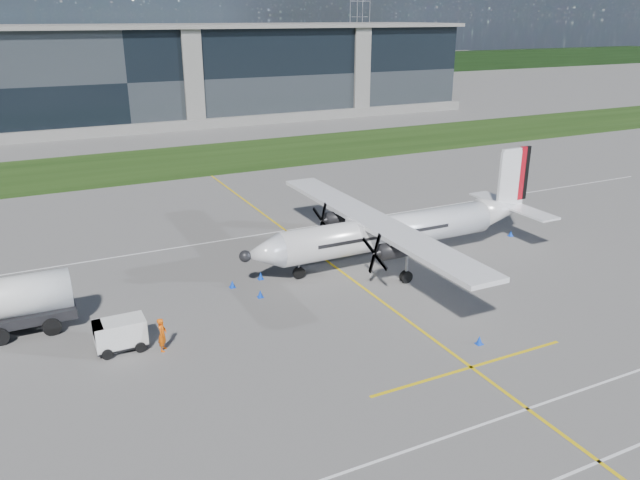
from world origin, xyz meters
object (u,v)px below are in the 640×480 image
Objects in this scene: pylon_east at (360,22)px; safety_cone_nose_port at (260,294)px; turboprop_aircraft at (399,212)px; baggage_tug at (120,335)px; safety_cone_fwd at (232,284)px; safety_cone_tail at (511,233)px; safety_cone_nose_stbd at (261,276)px; ground_crew_person at (162,332)px; safety_cone_portwing at (479,340)px.

pylon_east is 60.00× the size of safety_cone_nose_port.
turboprop_aircraft is 12.04m from safety_cone_nose_port.
baggage_tug is 9.47m from safety_cone_fwd.
safety_cone_tail is at bearing 4.92° from safety_cone_nose_port.
ground_crew_person is at bearing -140.73° from safety_cone_nose_stbd.
turboprop_aircraft is at bearing -118.59° from pylon_east.
safety_cone_tail is at bearing -0.75° from safety_cone_fwd.
ground_crew_person is 10.57m from safety_cone_nose_stbd.
safety_cone_nose_stbd and safety_cone_nose_port have the same top height.
pylon_east is 1.21× the size of turboprop_aircraft.
ground_crew_person reaches higher than safety_cone_portwing.
baggage_tug reaches higher than safety_cone_nose_port.
safety_cone_portwing is (-2.83, -12.60, -3.46)m from turboprop_aircraft.
pylon_east reaches higher than baggage_tug.
turboprop_aircraft is 49.49× the size of safety_cone_portwing.
ground_crew_person is at bearing -133.89° from safety_cone_fwd.
safety_cone_nose_port is at bearing -32.65° from ground_crew_person.
pylon_east is 176.38m from baggage_tug.
safety_cone_portwing is at bearing -85.86° from ground_crew_person.
safety_cone_fwd is at bearing 116.18° from safety_cone_nose_port.
safety_cone_portwing is (17.66, -8.13, -0.60)m from baggage_tug.
safety_cone_nose_stbd is at bearing -121.91° from pylon_east.
safety_cone_tail is at bearing -2.05° from safety_cone_nose_stbd.
turboprop_aircraft reaches higher than safety_cone_nose_port.
baggage_tug is at bearing -162.75° from safety_cone_nose_port.
safety_cone_nose_stbd and safety_cone_fwd have the same top height.
safety_cone_portwing is 16.38m from safety_cone_fwd.
turboprop_aircraft is 13.36m from safety_cone_portwing.
pylon_east reaches higher than safety_cone_tail.
safety_cone_nose_port is 1.00× the size of safety_cone_fwd.
baggage_tug is 1.31× the size of ground_crew_person.
safety_cone_portwing is (7.51, -13.66, 0.00)m from safety_cone_nose_stbd.
safety_cone_fwd is at bearing -168.13° from safety_cone_nose_stbd.
baggage_tug is 5.68× the size of safety_cone_tail.
baggage_tug is 2.31m from ground_crew_person.
safety_cone_fwd is at bearing 126.29° from safety_cone_portwing.
safety_cone_tail is (11.16, 0.30, -3.46)m from turboprop_aircraft.
safety_cone_nose_stbd is 1.00× the size of safety_cone_fwd.
safety_cone_portwing is 1.00× the size of safety_cone_tail.
ground_crew_person is (-95.73, -147.29, -13.92)m from pylon_east.
turboprop_aircraft is 21.16m from baggage_tug.
safety_cone_nose_port and safety_cone_fwd have the same top height.
safety_cone_portwing is 13.91m from safety_cone_nose_port.
ground_crew_person is 8.16m from safety_cone_nose_port.
safety_cone_fwd is (-2.18, -0.46, 0.00)m from safety_cone_nose_stbd.
safety_cone_portwing is at bearing -61.20° from safety_cone_nose_stbd.
turboprop_aircraft reaches higher than safety_cone_fwd.
safety_cone_tail is at bearing 8.56° from baggage_tug.
safety_cone_nose_port is 2.51m from safety_cone_fwd.
pylon_east is at bearing 58.27° from safety_cone_nose_port.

